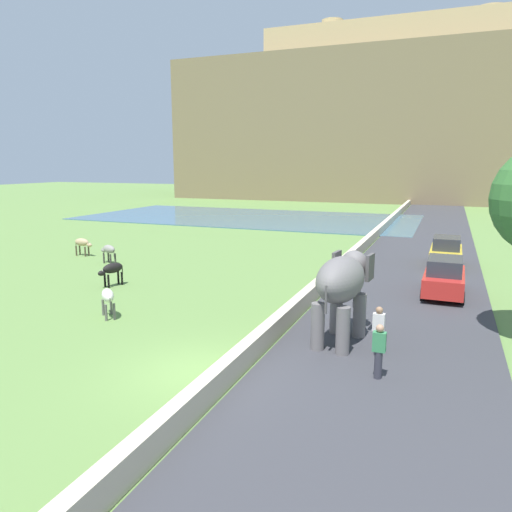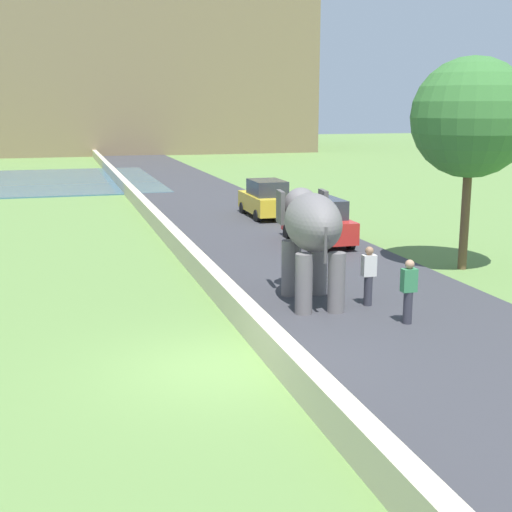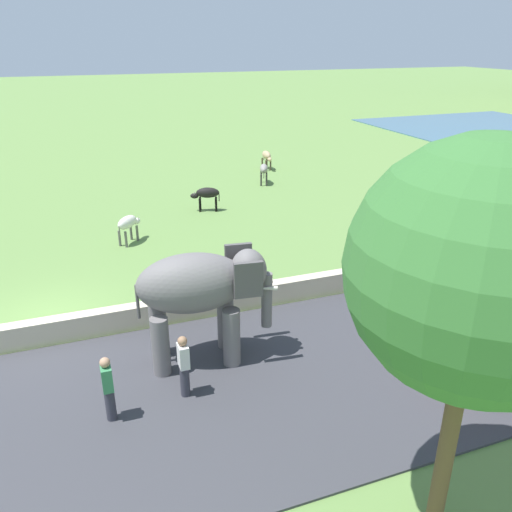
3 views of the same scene
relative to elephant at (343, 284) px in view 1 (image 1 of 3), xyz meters
The scene contains 15 objects.
ground_plane 5.60m from the elephant, 131.46° to the right, with size 220.00×220.00×0.00m, color #608442.
road_surface 16.29m from the elephant, 84.51° to the left, with size 7.00×120.00×0.06m, color #38383D.
barrier_wall 14.37m from the elephant, 99.08° to the left, with size 0.40×110.00×0.71m, color beige.
lake 38.14m from the elephant, 117.27° to the left, with size 36.00×18.00×0.08m, color #426B84.
hill_distant 73.07m from the elephant, 97.49° to the left, with size 64.00×28.00×22.76m, color #7F6B4C.
fort_on_hill 76.23m from the elephant, 97.26° to the left, with size 38.58×8.00×7.23m.
elephant is the anchor object (origin of this frame).
person_beside_elephant 1.94m from the elephant, 31.40° to the right, with size 0.36×0.22×1.63m.
person_trailing 3.18m from the elephant, 57.95° to the right, with size 0.36×0.22×1.63m.
car_red 8.16m from the elephant, 67.28° to the left, with size 1.86×4.03×1.80m.
car_yellow 14.62m from the elephant, 77.63° to the left, with size 1.82×4.01×1.80m.
cow_black 12.59m from the elephant, 164.30° to the left, with size 0.76×1.42×1.15m.
cow_grey 17.57m from the elephant, 153.78° to the left, with size 1.41×0.82×1.15m.
cow_white 9.18m from the elephant, behind, with size 1.24×1.19×1.15m.
cow_tan 21.09m from the elephant, 154.15° to the left, with size 1.40×0.51×1.15m.
Camera 1 is at (6.54, -11.60, 5.98)m, focal length 33.94 mm.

